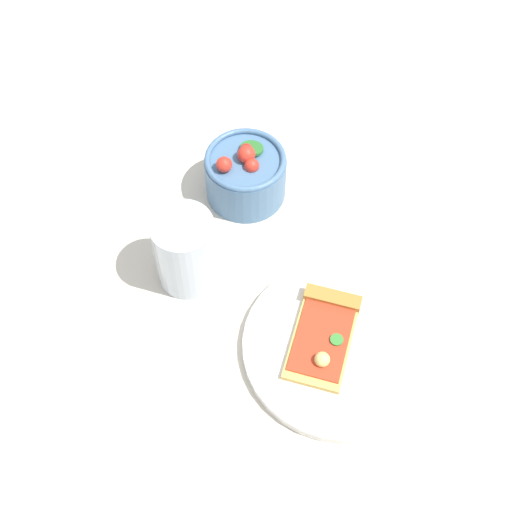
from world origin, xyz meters
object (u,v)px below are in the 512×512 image
object	(u,v)px
salad_bowl	(246,174)
pizza_slice_main	(324,332)
plate	(340,347)
soda_glass	(185,253)

from	to	relation	value
salad_bowl	pizza_slice_main	bearing A→B (deg)	-165.36
plate	salad_bowl	distance (m)	0.28
plate	salad_bowl	bearing A→B (deg)	17.19
pizza_slice_main	salad_bowl	bearing A→B (deg)	14.64
plate	salad_bowl	size ratio (longest dim) A/B	2.15
pizza_slice_main	salad_bowl	distance (m)	0.26
plate	soda_glass	world-z (taller)	soda_glass
salad_bowl	plate	bearing A→B (deg)	-162.81
plate	salad_bowl	xyz separation A→B (m)	(0.26, 0.08, 0.03)
soda_glass	salad_bowl	bearing A→B (deg)	-36.77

